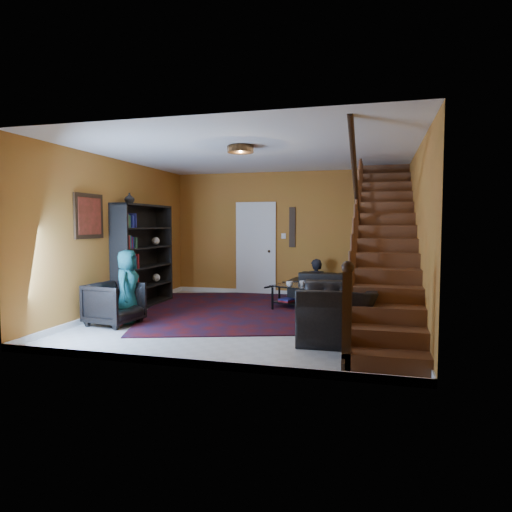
# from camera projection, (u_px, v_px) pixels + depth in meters

# --- Properties ---
(floor) EXTENTS (5.50, 5.50, 0.00)m
(floor) POSITION_uv_depth(u_px,v_px,m) (254.00, 319.00, 7.79)
(floor) COLOR beige
(floor) RESTS_ON ground
(room) EXTENTS (5.50, 5.50, 5.50)m
(room) POSITION_uv_depth(u_px,v_px,m) (209.00, 300.00, 9.41)
(room) COLOR #AE6126
(room) RESTS_ON ground
(staircase) EXTENTS (0.95, 5.02, 3.18)m
(staircase) POSITION_uv_depth(u_px,v_px,m) (385.00, 238.00, 7.15)
(staircase) COLOR brown
(staircase) RESTS_ON floor
(bookshelf) EXTENTS (0.35, 1.80, 2.00)m
(bookshelf) POSITION_uv_depth(u_px,v_px,m) (144.00, 258.00, 8.92)
(bookshelf) COLOR black
(bookshelf) RESTS_ON floor
(door) EXTENTS (0.82, 0.05, 2.05)m
(door) POSITION_uv_depth(u_px,v_px,m) (256.00, 250.00, 10.53)
(door) COLOR silver
(door) RESTS_ON floor
(framed_picture) EXTENTS (0.04, 0.74, 0.74)m
(framed_picture) POSITION_uv_depth(u_px,v_px,m) (89.00, 216.00, 7.46)
(framed_picture) COLOR maroon
(framed_picture) RESTS_ON room
(wall_hanging) EXTENTS (0.14, 0.03, 0.90)m
(wall_hanging) POSITION_uv_depth(u_px,v_px,m) (292.00, 227.00, 10.28)
(wall_hanging) COLOR black
(wall_hanging) RESTS_ON room
(ceiling_fixture) EXTENTS (0.40, 0.40, 0.10)m
(ceiling_fixture) POSITION_uv_depth(u_px,v_px,m) (241.00, 149.00, 6.83)
(ceiling_fixture) COLOR #3F2814
(ceiling_fixture) RESTS_ON room
(rug) EXTENTS (4.75, 5.08, 0.02)m
(rug) POSITION_uv_depth(u_px,v_px,m) (244.00, 309.00, 8.63)
(rug) COLOR #3F0B0C
(rug) RESTS_ON floor
(sofa) EXTENTS (2.16, 0.99, 0.61)m
(sofa) POSITION_uv_depth(u_px,v_px,m) (340.00, 286.00, 9.67)
(sofa) COLOR black
(sofa) RESTS_ON floor
(armchair_left) EXTENTS (0.87, 0.85, 0.69)m
(armchair_left) POSITION_uv_depth(u_px,v_px,m) (115.00, 304.00, 7.31)
(armchair_left) COLOR black
(armchair_left) RESTS_ON floor
(armchair_right) EXTENTS (1.08, 1.22, 0.77)m
(armchair_right) POSITION_uv_depth(u_px,v_px,m) (338.00, 313.00, 6.31)
(armchair_right) COLOR black
(armchair_right) RESTS_ON floor
(person_adult_a) EXTENTS (0.50, 0.34, 1.33)m
(person_adult_a) POSITION_uv_depth(u_px,v_px,m) (316.00, 289.00, 9.85)
(person_adult_a) COLOR black
(person_adult_a) RESTS_ON sofa
(person_adult_b) EXTENTS (0.69, 0.57, 1.31)m
(person_adult_b) POSITION_uv_depth(u_px,v_px,m) (352.00, 291.00, 9.66)
(person_adult_b) COLOR black
(person_adult_b) RESTS_ON sofa
(person_child) EXTENTS (0.51, 0.66, 1.20)m
(person_child) POSITION_uv_depth(u_px,v_px,m) (127.00, 286.00, 7.48)
(person_child) COLOR #1A635E
(person_child) RESTS_ON armchair_left
(coffee_table) EXTENTS (1.34, 1.09, 0.45)m
(coffee_table) POSITION_uv_depth(u_px,v_px,m) (304.00, 296.00, 8.70)
(coffee_table) COLOR black
(coffee_table) RESTS_ON floor
(cup_a) EXTENTS (0.14, 0.14, 0.10)m
(cup_a) POSITION_uv_depth(u_px,v_px,m) (290.00, 284.00, 8.59)
(cup_a) COLOR #999999
(cup_a) RESTS_ON coffee_table
(cup_b) EXTENTS (0.12, 0.12, 0.09)m
(cup_b) POSITION_uv_depth(u_px,v_px,m) (302.00, 283.00, 8.72)
(cup_b) COLOR #999999
(cup_b) RESTS_ON coffee_table
(bowl) EXTENTS (0.24, 0.24, 0.05)m
(bowl) POSITION_uv_depth(u_px,v_px,m) (305.00, 284.00, 8.82)
(bowl) COLOR #999999
(bowl) RESTS_ON coffee_table
(vase) EXTENTS (0.18, 0.18, 0.19)m
(vase) POSITION_uv_depth(u_px,v_px,m) (129.00, 198.00, 8.36)
(vase) COLOR #999999
(vase) RESTS_ON bookshelf
(popcorn_bucket) EXTENTS (0.16, 0.16, 0.16)m
(popcorn_bucket) POSITION_uv_depth(u_px,v_px,m) (118.00, 321.00, 7.17)
(popcorn_bucket) COLOR red
(popcorn_bucket) RESTS_ON rug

